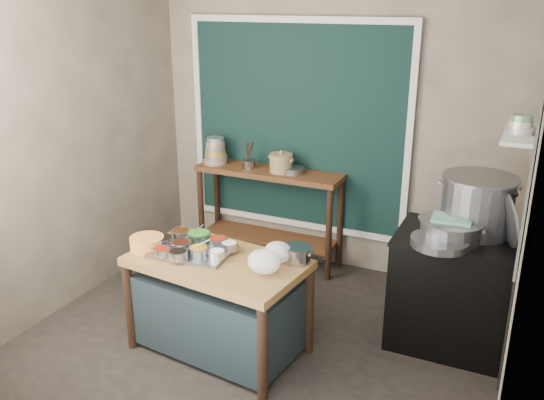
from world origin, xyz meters
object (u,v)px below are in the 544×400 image
at_px(utensil_cup, 249,164).
at_px(stove_block, 455,292).
at_px(back_counter, 269,216).
at_px(yellow_basin, 147,243).
at_px(steamer, 451,230).
at_px(ceramic_crock, 281,164).
at_px(stock_pot, 477,204).
at_px(prep_table, 219,305).
at_px(saucepan, 297,254).
at_px(condiment_tray, 192,251).

bearing_deg(utensil_cup, stove_block, -18.47).
distance_m(back_counter, yellow_basin, 1.69).
bearing_deg(steamer, yellow_basin, -158.08).
xyz_separation_m(stove_block, utensil_cup, (-2.10, 0.70, 0.56)).
distance_m(stove_block, ceramic_crock, 2.00).
xyz_separation_m(utensil_cup, stock_pot, (2.17, -0.57, 0.10)).
bearing_deg(prep_table, ceramic_crock, 103.81).
relative_size(saucepan, stock_pot, 0.39).
height_order(utensil_cup, stock_pot, stock_pot).
bearing_deg(yellow_basin, stove_block, 23.42).
height_order(stock_pot, steamer, stock_pot).
height_order(back_counter, ceramic_crock, ceramic_crock).
height_order(prep_table, steamer, steamer).
bearing_deg(stove_block, ceramic_crock, 158.00).
relative_size(yellow_basin, saucepan, 1.19).
bearing_deg(stock_pot, saucepan, -144.63).
distance_m(utensil_cup, steamer, 2.18).
relative_size(ceramic_crock, stock_pot, 0.42).
relative_size(ceramic_crock, steamer, 0.51).
relative_size(prep_table, yellow_basin, 4.97).
distance_m(condiment_tray, utensil_cup, 1.58).
bearing_deg(saucepan, ceramic_crock, 131.94).
bearing_deg(back_counter, saucepan, -57.60).
bearing_deg(yellow_basin, saucepan, 13.98).
relative_size(utensil_cup, steamer, 0.29).
bearing_deg(ceramic_crock, condiment_tray, -90.57).
bearing_deg(back_counter, yellow_basin, -97.55).
height_order(back_counter, saucepan, back_counter).
xyz_separation_m(utensil_cup, steamer, (2.03, -0.80, -0.04)).
distance_m(back_counter, utensil_cup, 0.55).
relative_size(back_counter, utensil_cup, 10.99).
height_order(ceramic_crock, steamer, ceramic_crock).
relative_size(condiment_tray, utensil_cup, 4.31).
bearing_deg(steamer, saucepan, -149.97).
bearing_deg(utensil_cup, prep_table, -70.87).
bearing_deg(saucepan, stove_block, 45.59).
height_order(prep_table, saucepan, saucepan).
xyz_separation_m(prep_table, utensil_cup, (-0.54, 1.55, 0.61)).
height_order(yellow_basin, stock_pot, stock_pot).
bearing_deg(stock_pot, yellow_basin, -154.37).
distance_m(back_counter, stock_pot, 2.15).
bearing_deg(prep_table, saucepan, 27.32).
height_order(condiment_tray, utensil_cup, utensil_cup).
distance_m(stove_block, utensil_cup, 2.28).
height_order(saucepan, utensil_cup, utensil_cup).
relative_size(utensil_cup, ceramic_crock, 0.57).
relative_size(prep_table, ceramic_crock, 5.37).
bearing_deg(back_counter, stove_block, -21.02).
xyz_separation_m(stove_block, stock_pot, (0.07, 0.13, 0.67)).
xyz_separation_m(prep_table, ceramic_crock, (-0.20, 1.56, 0.65)).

